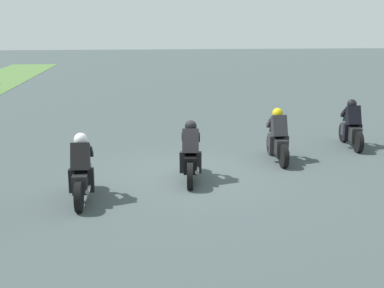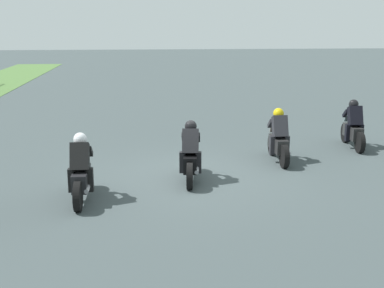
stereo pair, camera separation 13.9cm
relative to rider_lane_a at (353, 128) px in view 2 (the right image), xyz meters
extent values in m
plane|color=#3A4445|center=(-2.68, 5.32, -0.62)|extent=(120.00, 120.00, 0.00)
cylinder|color=black|center=(0.70, -0.05, -0.30)|extent=(0.65, 0.19, 0.64)
cylinder|color=black|center=(-0.69, 0.05, -0.30)|extent=(0.65, 0.19, 0.64)
cube|color=#252526|center=(0.00, 0.00, -0.12)|extent=(1.12, 0.40, 0.40)
ellipsoid|color=#252526|center=(0.10, -0.01, 0.18)|extent=(0.50, 0.33, 0.24)
cube|color=red|center=(-0.50, 0.04, -0.10)|extent=(0.07, 0.16, 0.08)
cylinder|color=#A5A5AD|center=(-0.36, -0.13, -0.25)|extent=(0.43, 0.13, 0.10)
cube|color=black|center=(-0.10, 0.01, 0.40)|extent=(0.51, 0.43, 0.66)
sphere|color=black|center=(0.12, -0.01, 0.74)|extent=(0.32, 0.32, 0.30)
cube|color=slate|center=(0.50, -0.04, 0.22)|extent=(0.17, 0.27, 0.23)
cube|color=black|center=(-0.10, 0.21, -0.12)|extent=(0.19, 0.15, 0.52)
cube|color=black|center=(-0.13, -0.19, -0.12)|extent=(0.19, 0.15, 0.52)
cube|color=black|center=(0.30, 0.16, 0.42)|extent=(0.39, 0.13, 0.31)
cube|color=black|center=(0.27, -0.20, 0.42)|extent=(0.39, 0.13, 0.31)
cylinder|color=black|center=(-0.69, 2.74, -0.30)|extent=(0.64, 0.15, 0.64)
cylinder|color=black|center=(-2.09, 2.75, -0.30)|extent=(0.64, 0.15, 0.64)
cube|color=#252526|center=(-1.39, 2.74, -0.12)|extent=(1.10, 0.33, 0.40)
ellipsoid|color=#252526|center=(-1.29, 2.74, 0.18)|extent=(0.48, 0.30, 0.24)
cube|color=red|center=(-1.90, 2.75, -0.10)|extent=(0.06, 0.16, 0.08)
cylinder|color=#A5A5AD|center=(-1.74, 2.59, -0.25)|extent=(0.42, 0.10, 0.10)
cube|color=#232327|center=(-1.49, 2.74, 0.40)|extent=(0.49, 0.40, 0.66)
sphere|color=gold|center=(-1.27, 2.74, 0.74)|extent=(0.30, 0.30, 0.30)
cube|color=slate|center=(-0.89, 2.74, 0.22)|extent=(0.16, 0.26, 0.23)
cube|color=#232327|center=(-1.51, 2.95, -0.12)|extent=(0.18, 0.14, 0.52)
cube|color=#232327|center=(-1.51, 2.55, -0.12)|extent=(0.18, 0.14, 0.52)
cube|color=#232327|center=(-1.11, 2.92, 0.42)|extent=(0.39, 0.10, 0.31)
cube|color=#232327|center=(-1.11, 2.56, 0.42)|extent=(0.39, 0.10, 0.31)
cylinder|color=black|center=(-2.27, 5.29, -0.30)|extent=(0.65, 0.21, 0.64)
cylinder|color=black|center=(-3.66, 5.46, -0.30)|extent=(0.65, 0.21, 0.64)
cube|color=black|center=(-2.97, 5.37, -0.12)|extent=(1.13, 0.45, 0.40)
ellipsoid|color=black|center=(-2.87, 5.36, 0.18)|extent=(0.51, 0.35, 0.24)
cube|color=red|center=(-3.47, 5.43, -0.10)|extent=(0.08, 0.17, 0.08)
cylinder|color=#A5A5AD|center=(-3.33, 5.26, -0.25)|extent=(0.43, 0.15, 0.10)
cube|color=black|center=(-3.07, 5.39, 0.40)|extent=(0.53, 0.45, 0.66)
sphere|color=black|center=(-2.85, 5.36, 0.74)|extent=(0.33, 0.33, 0.30)
cube|color=slate|center=(-2.47, 5.32, 0.22)|extent=(0.18, 0.28, 0.23)
cube|color=black|center=(-3.06, 5.59, -0.12)|extent=(0.20, 0.16, 0.52)
cube|color=black|center=(-3.11, 5.19, -0.12)|extent=(0.20, 0.16, 0.52)
cube|color=black|center=(-2.67, 5.52, 0.42)|extent=(0.39, 0.14, 0.31)
cube|color=black|center=(-2.71, 5.16, 0.42)|extent=(0.39, 0.14, 0.31)
cylinder|color=black|center=(-3.49, 7.90, -0.30)|extent=(0.64, 0.14, 0.64)
cylinder|color=black|center=(-4.89, 7.91, -0.30)|extent=(0.64, 0.14, 0.64)
cube|color=black|center=(-4.19, 7.91, -0.12)|extent=(1.10, 0.32, 0.40)
ellipsoid|color=black|center=(-4.09, 7.91, 0.18)|extent=(0.48, 0.30, 0.24)
cube|color=red|center=(-4.70, 7.91, -0.10)|extent=(0.06, 0.16, 0.08)
cylinder|color=#A5A5AD|center=(-4.54, 7.75, -0.25)|extent=(0.42, 0.10, 0.10)
cube|color=black|center=(-4.29, 7.91, 0.40)|extent=(0.49, 0.40, 0.66)
sphere|color=silver|center=(-4.07, 7.91, 0.74)|extent=(0.30, 0.30, 0.30)
cube|color=#46535E|center=(-3.69, 7.90, 0.22)|extent=(0.16, 0.26, 0.23)
cube|color=black|center=(-4.31, 8.11, -0.12)|extent=(0.18, 0.14, 0.52)
cube|color=black|center=(-4.31, 7.71, -0.12)|extent=(0.18, 0.14, 0.52)
cube|color=black|center=(-3.91, 8.09, 0.42)|extent=(0.39, 0.10, 0.31)
cube|color=black|center=(-3.91, 7.73, 0.42)|extent=(0.39, 0.10, 0.31)
camera|label=1|loc=(-15.24, 6.58, 3.28)|focal=48.14mm
camera|label=2|loc=(-15.25, 6.44, 3.28)|focal=48.14mm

